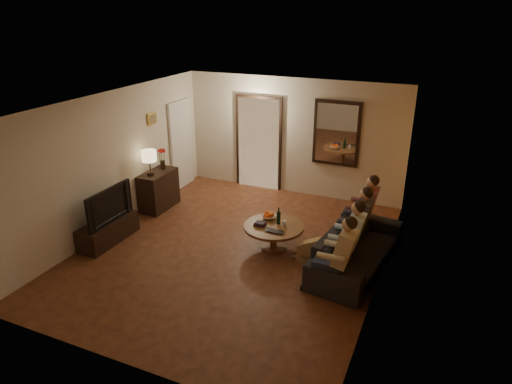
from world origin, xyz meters
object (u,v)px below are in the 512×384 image
at_px(bowl, 269,217).
at_px(wine_bottle, 279,216).
at_px(sofa, 358,248).
at_px(coffee_table, 274,237).
at_px(dog, 312,247).
at_px(person_d, 364,211).
at_px(dresser, 159,190).
at_px(tv_stand, 108,231).
at_px(person_b, 349,241).
at_px(person_c, 357,225).
at_px(table_lamp, 150,163).
at_px(person_a, 339,259).
at_px(tv, 105,204).
at_px(laptop, 273,233).

distance_m(bowl, wine_bottle, 0.29).
bearing_deg(sofa, coffee_table, 97.66).
bearing_deg(dog, person_d, 58.98).
xyz_separation_m(dresser, tv_stand, (0.00, -1.61, -0.20)).
bearing_deg(dresser, person_d, 3.02).
height_order(sofa, dog, sofa).
bearing_deg(person_b, person_c, 90.00).
distance_m(dresser, table_lamp, 0.71).
bearing_deg(person_c, person_d, 90.00).
relative_size(person_a, bowl, 4.63).
distance_m(person_b, coffee_table, 1.47).
height_order(person_b, person_d, same).
xyz_separation_m(person_d, coffee_table, (-1.38, -0.88, -0.38)).
xyz_separation_m(person_c, dog, (-0.62, -0.47, -0.32)).
xyz_separation_m(dresser, tv, (0.00, -1.61, 0.33)).
height_order(person_b, bowl, person_b).
relative_size(sofa, laptop, 6.92).
height_order(person_b, dog, person_b).
distance_m(person_c, wine_bottle, 1.35).
height_order(table_lamp, sofa, table_lamp).
height_order(tv, person_c, person_c).
bearing_deg(laptop, bowl, 123.27).
bearing_deg(wine_bottle, tv, -160.13).
bearing_deg(tv_stand, tv, 90.00).
relative_size(person_b, laptop, 3.65).
distance_m(person_d, dog, 1.28).
bearing_deg(tv_stand, table_lamp, 90.00).
relative_size(tv, person_d, 0.93).
distance_m(tv_stand, coffee_table, 3.02).
xyz_separation_m(person_c, bowl, (-1.56, -0.06, -0.12)).
xyz_separation_m(tv_stand, person_d, (4.25, 1.84, 0.40)).
height_order(sofa, wine_bottle, wine_bottle).
xyz_separation_m(tv, bowl, (2.68, 1.17, -0.25)).
bearing_deg(bowl, coffee_table, -50.71).
bearing_deg(tv, person_d, -66.63).
bearing_deg(person_b, bowl, 161.01).
distance_m(sofa, person_a, 0.94).
bearing_deg(dog, table_lamp, 169.26).
height_order(tv, person_a, person_a).
bearing_deg(tv_stand, sofa, 12.14).
xyz_separation_m(tv_stand, laptop, (2.96, 0.67, 0.26)).
bearing_deg(person_a, bowl, 143.95).
distance_m(tv, person_b, 4.30).
distance_m(dresser, tv, 1.64).
bearing_deg(tv, laptop, -77.20).
relative_size(dresser, laptop, 2.75).
bearing_deg(tv_stand, dog, 11.88).
bearing_deg(person_c, tv_stand, -163.78).
height_order(person_b, laptop, person_b).
xyz_separation_m(tv, laptop, (2.96, 0.67, -0.27)).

